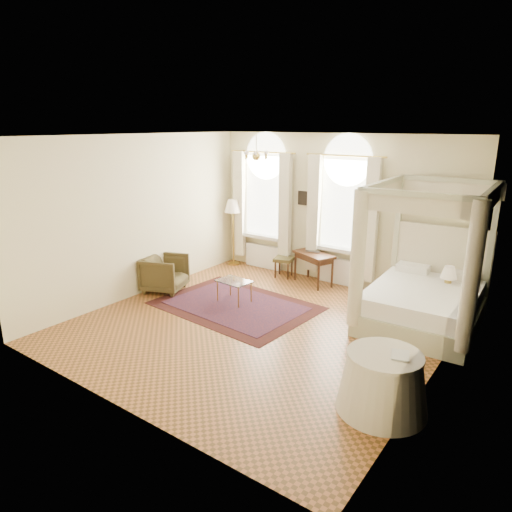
% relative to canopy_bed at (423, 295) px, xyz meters
% --- Properties ---
extents(ground, '(6.00, 6.00, 0.00)m').
position_rel_canopy_bed_xyz_m(ground, '(-2.34, -1.75, -0.58)').
color(ground, '#9C582D').
rests_on(ground, ground).
extents(room_walls, '(6.00, 6.00, 6.00)m').
position_rel_canopy_bed_xyz_m(room_walls, '(-2.34, -1.75, 1.40)').
color(room_walls, beige).
rests_on(room_walls, ground).
extents(window_left, '(1.62, 0.27, 3.29)m').
position_rel_canopy_bed_xyz_m(window_left, '(-4.24, 1.13, 0.91)').
color(window_left, white).
rests_on(window_left, room_walls).
extents(window_right, '(1.62, 0.27, 3.29)m').
position_rel_canopy_bed_xyz_m(window_right, '(-2.14, 1.13, 0.91)').
color(window_right, white).
rests_on(window_right, room_walls).
extents(chandelier, '(0.51, 0.45, 0.50)m').
position_rel_canopy_bed_xyz_m(chandelier, '(-3.24, -0.55, 2.33)').
color(chandelier, '#B4953C').
rests_on(chandelier, room_walls).
extents(wall_pictures, '(2.54, 0.03, 0.39)m').
position_rel_canopy_bed_xyz_m(wall_pictures, '(-2.25, 1.22, 1.31)').
color(wall_pictures, black).
rests_on(wall_pictures, room_walls).
extents(canopy_bed, '(2.03, 2.44, 2.54)m').
position_rel_canopy_bed_xyz_m(canopy_bed, '(0.00, 0.00, 0.00)').
color(canopy_bed, '#B7B896').
rests_on(canopy_bed, ground).
extents(nightstand, '(0.52, 0.50, 0.59)m').
position_rel_canopy_bed_xyz_m(nightstand, '(0.35, 0.52, -0.28)').
color(nightstand, '#341B0E').
rests_on(nightstand, ground).
extents(nightstand_lamp, '(0.29, 0.29, 0.42)m').
position_rel_canopy_bed_xyz_m(nightstand_lamp, '(0.26, 0.59, 0.29)').
color(nightstand_lamp, '#B4953C').
rests_on(nightstand_lamp, nightstand).
extents(writing_desk, '(1.07, 0.83, 0.72)m').
position_rel_canopy_bed_xyz_m(writing_desk, '(-2.65, 0.83, 0.04)').
color(writing_desk, '#341B0E').
rests_on(writing_desk, ground).
extents(laptop, '(0.36, 0.28, 0.02)m').
position_rel_canopy_bed_xyz_m(laptop, '(-2.71, 0.92, 0.15)').
color(laptop, black).
rests_on(laptop, writing_desk).
extents(stool, '(0.50, 0.50, 0.47)m').
position_rel_canopy_bed_xyz_m(stool, '(-3.45, 0.85, -0.18)').
color(stool, '#4A401F').
rests_on(stool, ground).
extents(armchair, '(1.09, 1.08, 0.78)m').
position_rel_canopy_bed_xyz_m(armchair, '(-5.04, -1.43, -0.19)').
color(armchair, '#41361C').
rests_on(armchair, ground).
extents(coffee_table, '(0.70, 0.52, 0.46)m').
position_rel_canopy_bed_xyz_m(coffee_table, '(-3.41, -1.08, -0.17)').
color(coffee_table, silver).
rests_on(coffee_table, ground).
extents(floor_lamp, '(0.43, 0.43, 1.68)m').
position_rel_canopy_bed_xyz_m(floor_lamp, '(-5.04, 0.95, 0.86)').
color(floor_lamp, '#B4953C').
rests_on(floor_lamp, ground).
extents(oriental_rug, '(3.17, 2.39, 0.01)m').
position_rel_canopy_bed_xyz_m(oriental_rug, '(-3.26, -1.23, -0.57)').
color(oriental_rug, '#38110D').
rests_on(oriental_rug, ground).
extents(side_table, '(1.14, 1.14, 0.78)m').
position_rel_canopy_bed_xyz_m(side_table, '(0.36, -2.83, -0.19)').
color(side_table, beige).
rests_on(side_table, ground).
extents(book, '(0.28, 0.33, 0.03)m').
position_rel_canopy_bed_xyz_m(book, '(0.43, -2.82, 0.21)').
color(book, black).
rests_on(book, side_table).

